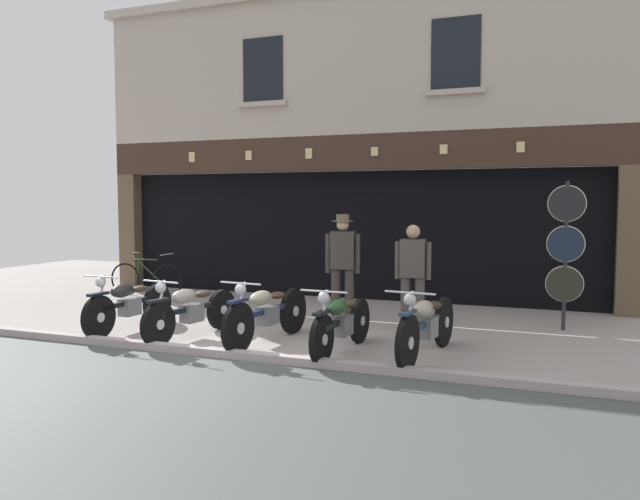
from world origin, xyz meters
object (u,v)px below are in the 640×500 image
(motorcycle_center_right, at_px, (341,322))
(motorcycle_left, at_px, (129,304))
(tyre_sign_pole, at_px, (566,245))
(salesman_left, at_px, (343,263))
(motorcycle_right, at_px, (427,324))
(shopkeeper_center, at_px, (413,272))
(leaning_bicycle, at_px, (146,278))
(advert_board_far, at_px, (181,222))
(motorcycle_center_left, at_px, (191,309))
(advert_board_near, at_px, (227,218))
(motorcycle_center, at_px, (267,312))

(motorcycle_center_right, bearing_deg, motorcycle_left, 0.35)
(tyre_sign_pole, bearing_deg, salesman_left, -166.70)
(motorcycle_right, distance_m, shopkeeper_center, 1.85)
(motorcycle_center_right, height_order, leaning_bicycle, leaning_bicycle)
(shopkeeper_center, bearing_deg, advert_board_far, -28.72)
(motorcycle_left, bearing_deg, motorcycle_center_left, 178.85)
(motorcycle_left, bearing_deg, tyre_sign_pole, -155.89)
(tyre_sign_pole, bearing_deg, motorcycle_center_left, -153.22)
(motorcycle_center_right, bearing_deg, salesman_left, -68.48)
(tyre_sign_pole, bearing_deg, leaning_bicycle, 175.89)
(tyre_sign_pole, height_order, advert_board_far, tyre_sign_pole)
(shopkeeper_center, relative_size, advert_board_far, 1.57)
(motorcycle_left, distance_m, advert_board_near, 4.65)
(salesman_left, relative_size, leaning_bicycle, 1.04)
(motorcycle_center_right, bearing_deg, motorcycle_center, -5.46)
(motorcycle_left, xyz_separation_m, leaning_bicycle, (-1.99, 3.07, -0.05))
(advert_board_near, height_order, leaning_bicycle, advert_board_near)
(motorcycle_left, distance_m, tyre_sign_pole, 6.74)
(motorcycle_center_left, height_order, leaning_bicycle, leaning_bicycle)
(motorcycle_center, distance_m, shopkeeper_center, 2.42)
(motorcycle_center, bearing_deg, leaning_bicycle, -29.34)
(motorcycle_center, height_order, motorcycle_center_right, motorcycle_center)
(motorcycle_left, relative_size, motorcycle_right, 0.93)
(motorcycle_center_right, distance_m, tyre_sign_pole, 3.87)
(motorcycle_center_left, distance_m, advert_board_far, 5.60)
(advert_board_near, relative_size, leaning_bicycle, 0.61)
(motorcycle_center_right, xyz_separation_m, advert_board_far, (-5.49, 4.57, 1.09))
(motorcycle_center, bearing_deg, motorcycle_center_left, 10.26)
(shopkeeper_center, bearing_deg, motorcycle_center_left, 27.33)
(motorcycle_center_right, distance_m, salesman_left, 2.02)
(motorcycle_left, height_order, motorcycle_right, motorcycle_right)
(motorcycle_center, relative_size, salesman_left, 1.19)
(motorcycle_center, relative_size, leaning_bicycle, 1.24)
(tyre_sign_pole, distance_m, advert_board_near, 7.28)
(motorcycle_center_left, bearing_deg, leaning_bicycle, -36.77)
(motorcycle_center_left, xyz_separation_m, advert_board_near, (-1.95, 4.50, 1.19))
(motorcycle_center_left, relative_size, shopkeeper_center, 1.22)
(motorcycle_center_right, xyz_separation_m, salesman_left, (-0.63, 1.84, 0.57))
(salesman_left, bearing_deg, leaning_bicycle, -27.32)
(motorcycle_center_left, height_order, salesman_left, salesman_left)
(motorcycle_center_left, xyz_separation_m, salesman_left, (1.72, 1.76, 0.57))
(shopkeeper_center, bearing_deg, motorcycle_right, 104.30)
(advert_board_near, xyz_separation_m, leaning_bicycle, (-1.19, -1.36, -1.24))
(motorcycle_center_left, height_order, motorcycle_center, motorcycle_center)
(shopkeeper_center, relative_size, advert_board_near, 1.57)
(motorcycle_right, distance_m, advert_board_far, 8.01)
(tyre_sign_pole, distance_m, leaning_bicycle, 8.27)
(tyre_sign_pole, xyz_separation_m, advert_board_near, (-7.01, 1.95, 0.30))
(salesman_left, distance_m, tyre_sign_pole, 3.44)
(motorcycle_center, bearing_deg, advert_board_near, -48.72)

